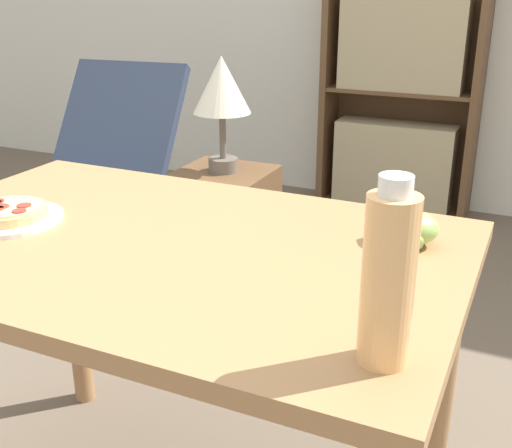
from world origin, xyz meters
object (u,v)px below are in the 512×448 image
object	(u,v)px
pizza_on_plate	(9,215)
lounge_chair_near	(103,205)
bookshelf	(399,102)
grape_bunch	(406,227)
drink_bottle	(388,278)
side_table	(225,241)
table_lamp	(222,91)

from	to	relation	value
pizza_on_plate	lounge_chair_near	distance (m)	1.53
lounge_chair_near	bookshelf	bearing A→B (deg)	46.26
grape_bunch	lounge_chair_near	bearing A→B (deg)	146.86
lounge_chair_near	drink_bottle	bearing A→B (deg)	-47.46
lounge_chair_near	side_table	distance (m)	0.70
grape_bunch	side_table	world-z (taller)	grape_bunch
drink_bottle	side_table	bearing A→B (deg)	125.40
side_table	table_lamp	world-z (taller)	table_lamp
pizza_on_plate	side_table	distance (m)	1.20
side_table	table_lamp	bearing A→B (deg)	90.00
grape_bunch	lounge_chair_near	distance (m)	1.91
pizza_on_plate	side_table	size ratio (longest dim) A/B	0.39
drink_bottle	bookshelf	bearing A→B (deg)	102.19
grape_bunch	drink_bottle	size ratio (longest dim) A/B	0.47
pizza_on_plate	side_table	world-z (taller)	pizza_on_plate
lounge_chair_near	side_table	world-z (taller)	lounge_chair_near
lounge_chair_near	grape_bunch	bearing A→B (deg)	-38.88
pizza_on_plate	side_table	bearing A→B (deg)	93.05
grape_bunch	drink_bottle	xyz separation A→B (m)	(0.06, -0.42, 0.09)
pizza_on_plate	drink_bottle	world-z (taller)	drink_bottle
pizza_on_plate	table_lamp	distance (m)	1.10
side_table	bookshelf	bearing A→B (deg)	77.20
drink_bottle	table_lamp	xyz separation A→B (m)	(-0.92, 1.29, -0.01)
drink_bottle	lounge_chair_near	bearing A→B (deg)	138.28
pizza_on_plate	lounge_chair_near	bearing A→B (deg)	121.09
bookshelf	table_lamp	world-z (taller)	bookshelf
pizza_on_plate	lounge_chair_near	size ratio (longest dim) A/B	0.25
pizza_on_plate	drink_bottle	distance (m)	0.89
pizza_on_plate	grape_bunch	bearing A→B (deg)	16.16
lounge_chair_near	table_lamp	xyz separation A→B (m)	(0.69, -0.14, 0.58)
grape_bunch	table_lamp	xyz separation A→B (m)	(-0.86, 0.87, 0.08)
grape_bunch	bookshelf	xyz separation A→B (m)	(-0.53, 2.31, -0.18)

